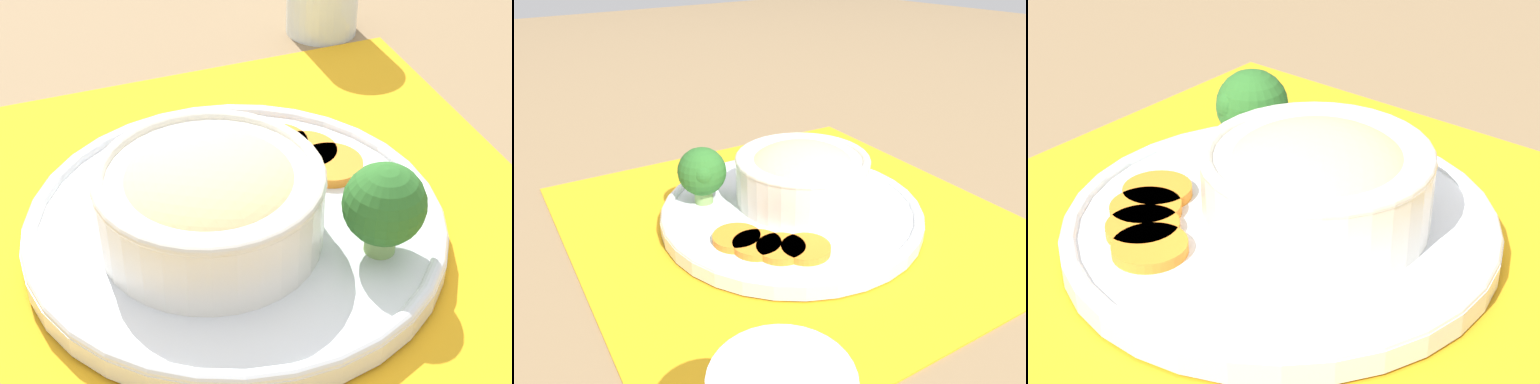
{
  "view_description": "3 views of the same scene",
  "coord_description": "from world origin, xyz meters",
  "views": [
    {
      "loc": [
        0.42,
        -0.19,
        0.41
      ],
      "look_at": [
        0.01,
        0.01,
        0.05
      ],
      "focal_mm": 60.0,
      "sensor_mm": 36.0,
      "label": 1
    },
    {
      "loc": [
        -0.39,
        0.32,
        0.3
      ],
      "look_at": [
        0.02,
        0.02,
        0.04
      ],
      "focal_mm": 35.0,
      "sensor_mm": 36.0,
      "label": 2
    },
    {
      "loc": [
        -0.41,
        -0.28,
        0.33
      ],
      "look_at": [
        -0.01,
        -0.01,
        0.05
      ],
      "focal_mm": 60.0,
      "sensor_mm": 36.0,
      "label": 3
    }
  ],
  "objects": [
    {
      "name": "carrot_slice_far",
      "position": [
        -0.07,
        0.07,
        0.02
      ],
      "size": [
        0.05,
        0.05,
        0.01
      ],
      "color": "orange",
      "rests_on": "plate"
    },
    {
      "name": "placemat",
      "position": [
        0.0,
        0.0,
        0.0
      ],
      "size": [
        0.53,
        0.52,
        0.0
      ],
      "color": "orange",
      "rests_on": "ground_plane"
    },
    {
      "name": "carrot_slice_near",
      "position": [
        -0.02,
        0.09,
        0.02
      ],
      "size": [
        0.05,
        0.05,
        0.01
      ],
      "color": "orange",
      "rests_on": "plate"
    },
    {
      "name": "broccoli_floret",
      "position": [
        0.07,
        0.07,
        0.06
      ],
      "size": [
        0.06,
        0.06,
        0.07
      ],
      "color": "#84AD5B",
      "rests_on": "plate"
    },
    {
      "name": "carrot_slice_middle",
      "position": [
        -0.05,
        0.08,
        0.02
      ],
      "size": [
        0.05,
        0.05,
        0.01
      ],
      "color": "orange",
      "rests_on": "plate"
    },
    {
      "name": "plate",
      "position": [
        0.0,
        0.0,
        0.02
      ],
      "size": [
        0.3,
        0.3,
        0.02
      ],
      "color": "silver",
      "rests_on": "placemat"
    },
    {
      "name": "bowl",
      "position": [
        0.01,
        -0.02,
        0.05
      ],
      "size": [
        0.16,
        0.16,
        0.07
      ],
      "color": "silver",
      "rests_on": "plate"
    },
    {
      "name": "carrot_slice_extra",
      "position": [
        -0.08,
        0.05,
        0.02
      ],
      "size": [
        0.05,
        0.05,
        0.01
      ],
      "color": "orange",
      "rests_on": "plate"
    },
    {
      "name": "ground_plane",
      "position": [
        0.0,
        0.0,
        0.0
      ],
      "size": [
        4.0,
        4.0,
        0.0
      ],
      "primitive_type": "plane",
      "color": "#8C704C"
    }
  ]
}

